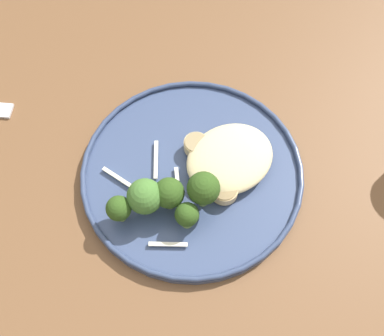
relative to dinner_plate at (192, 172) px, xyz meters
name	(u,v)px	position (x,y,z in m)	size (l,w,h in m)	color
ground	(208,303)	(-0.02, 0.04, -0.75)	(6.00, 6.00, 0.00)	#665B51
wooden_dining_table	(222,213)	(-0.02, 0.04, -0.09)	(1.40, 1.00, 0.74)	brown
dinner_plate	(192,172)	(0.00, 0.00, 0.00)	(0.29, 0.29, 0.02)	#38476B
noodle_bed	(230,158)	(-0.05, 0.02, 0.02)	(0.12, 0.10, 0.03)	beige
seared_scallop_tilted_round	(229,162)	(-0.04, 0.02, 0.01)	(0.03, 0.03, 0.01)	#E5C689
seared_scallop_rear_pale	(219,172)	(-0.02, 0.03, 0.01)	(0.03, 0.03, 0.02)	#E5C689
seared_scallop_center_golden	(195,145)	(-0.02, -0.02, 0.01)	(0.03, 0.03, 0.02)	#E5C689
seared_scallop_right_edge	(224,191)	(-0.01, 0.05, 0.01)	(0.03, 0.03, 0.02)	#DBB77A
broccoli_floret_left_leaning	(119,209)	(0.11, 0.00, 0.03)	(0.03, 0.03, 0.05)	#89A356
broccoli_floret_near_rim	(145,197)	(0.08, 0.01, 0.04)	(0.04, 0.04, 0.06)	#7A994C
broccoli_floret_rear_charred	(201,186)	(0.01, 0.04, 0.04)	(0.04, 0.04, 0.06)	#7A994C
broccoli_floret_split_head	(187,215)	(0.05, 0.05, 0.03)	(0.03, 0.03, 0.04)	#7A994C
broccoli_floret_beside_noodles	(169,193)	(0.05, 0.02, 0.04)	(0.04, 0.04, 0.05)	#89A356
onion_sliver_pale_crescent	(177,181)	(0.02, 0.00, 0.01)	(0.04, 0.01, 0.00)	silver
onion_sliver_long_sliver	(156,160)	(0.03, -0.04, 0.01)	(0.06, 0.01, 0.00)	silver
onion_sliver_short_strip	(118,178)	(0.08, -0.05, 0.01)	(0.05, 0.01, 0.00)	silver
onion_sliver_curled_piece	(168,244)	(0.08, 0.06, 0.01)	(0.05, 0.01, 0.00)	silver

